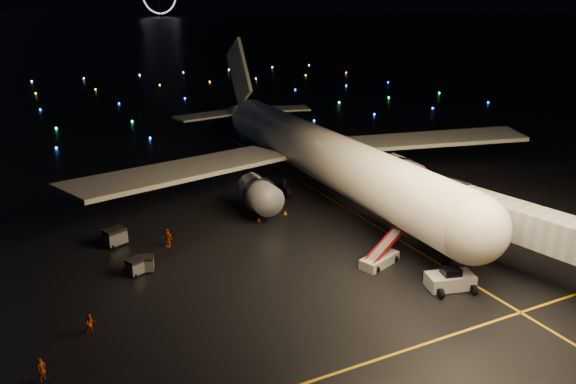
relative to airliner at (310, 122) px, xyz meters
name	(u,v)px	position (x,y,z in m)	size (l,w,h in m)	color
ground	(47,44)	(-11.75, 274.75, -8.93)	(2000.00, 2000.00, 0.00)	black
lane_centre	(352,212)	(0.25, -10.25, -8.92)	(0.25, 80.00, 0.02)	#DFA20B
lane_cross	(340,372)	(-16.75, -35.25, -8.92)	(60.00, 0.25, 0.02)	#DFA20B
airliner	(310,122)	(0.00, 0.00, 0.00)	(63.01, 59.86, 17.85)	white
pushback_tug	(450,278)	(-2.14, -29.56, -7.97)	(4.03, 2.11, 1.92)	silver
belt_loader	(380,250)	(-4.98, -23.10, -7.41)	(6.27, 1.71, 3.04)	silver
crew_a	(42,369)	(-34.85, -27.17, -8.08)	(0.61, 0.40, 1.68)	#ED5815
crew_b	(90,324)	(-31.15, -22.79, -8.14)	(0.76, 0.59, 1.57)	#ED5815
crew_c	(168,238)	(-21.83, -10.11, -7.95)	(1.15, 0.48, 1.96)	#ED5815
safety_cone_0	(285,212)	(-7.18, -7.32, -8.67)	(0.45, 0.45, 0.51)	#FC5D06
safety_cone_1	(246,191)	(-8.36, 1.74, -8.66)	(0.46, 0.46, 0.53)	#FC5D06
safety_cone_2	(259,219)	(-10.79, -7.88, -8.70)	(0.41, 0.41, 0.46)	#FC5D06
safety_cone_3	(103,197)	(-25.35, 7.89, -8.70)	(0.40, 0.40, 0.45)	#FC5D06
taxiway_lights	(111,100)	(-11.75, 80.75, -8.75)	(164.00, 92.00, 0.36)	black
baggage_cart_0	(115,237)	(-26.56, -7.36, -8.03)	(2.11, 1.48, 1.80)	slate
baggage_cart_1	(137,266)	(-25.91, -14.68, -8.17)	(1.78, 1.24, 1.51)	slate
baggage_cart_2	(144,264)	(-25.25, -14.51, -8.17)	(1.77, 1.24, 1.51)	slate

